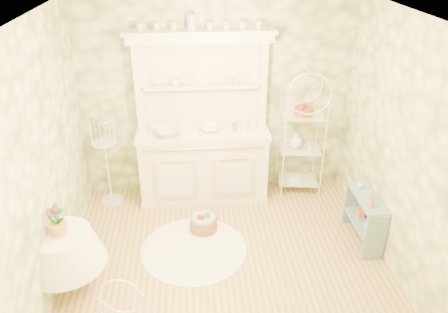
{
  "coord_description": "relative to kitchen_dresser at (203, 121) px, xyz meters",
  "views": [
    {
      "loc": [
        -0.34,
        -3.74,
        3.39
      ],
      "look_at": [
        0.0,
        0.5,
        1.15
      ],
      "focal_mm": 35.0,
      "sensor_mm": 36.0,
      "label": 1
    }
  ],
  "objects": [
    {
      "name": "floor",
      "position": [
        0.2,
        -1.52,
        -1.15
      ],
      "size": [
        3.6,
        3.6,
        0.0
      ],
      "primitive_type": "plane",
      "color": "tan",
      "rests_on": "ground"
    },
    {
      "name": "ceiling",
      "position": [
        0.2,
        -1.52,
        1.56
      ],
      "size": [
        3.6,
        3.6,
        0.0
      ],
      "primitive_type": "plane",
      "color": "white",
      "rests_on": "floor"
    },
    {
      "name": "wall_left",
      "position": [
        -1.6,
        -1.52,
        0.21
      ],
      "size": [
        3.6,
        3.6,
        0.0
      ],
      "primitive_type": "plane",
      "color": "#F6E7B5",
      "rests_on": "floor"
    },
    {
      "name": "wall_right",
      "position": [
        2.0,
        -1.52,
        0.21
      ],
      "size": [
        3.6,
        3.6,
        0.0
      ],
      "primitive_type": "plane",
      "color": "#F6E7B5",
      "rests_on": "floor"
    },
    {
      "name": "wall_back",
      "position": [
        0.2,
        0.28,
        0.21
      ],
      "size": [
        3.6,
        3.6,
        0.0
      ],
      "primitive_type": "plane",
      "color": "#F6E7B5",
      "rests_on": "floor"
    },
    {
      "name": "wall_front",
      "position": [
        0.2,
        -3.32,
        0.21
      ],
      "size": [
        3.6,
        3.6,
        0.0
      ],
      "primitive_type": "plane",
      "color": "#F6E7B5",
      "rests_on": "floor"
    },
    {
      "name": "kitchen_dresser",
      "position": [
        0.0,
        0.0,
        0.0
      ],
      "size": [
        1.87,
        0.61,
        2.29
      ],
      "primitive_type": "cube",
      "color": "white",
      "rests_on": "floor"
    },
    {
      "name": "bakers_rack",
      "position": [
        1.36,
        0.08,
        -0.32
      ],
      "size": [
        0.56,
        0.44,
        1.66
      ],
      "primitive_type": "cube",
      "rotation": [
        0.0,
        0.0,
        -0.14
      ],
      "color": "white",
      "rests_on": "floor"
    },
    {
      "name": "side_shelf",
      "position": [
        1.86,
        -1.16,
        -0.87
      ],
      "size": [
        0.27,
        0.66,
        0.56
      ],
      "primitive_type": "cube",
      "rotation": [
        0.0,
        0.0,
        0.05
      ],
      "color": "#6E8AA1",
      "rests_on": "floor"
    },
    {
      "name": "round_table",
      "position": [
        -1.48,
        -1.69,
        -0.77
      ],
      "size": [
        0.72,
        0.72,
        0.76
      ],
      "primitive_type": "cylinder",
      "rotation": [
        0.0,
        0.0,
        0.05
      ],
      "color": "white",
      "rests_on": "floor"
    },
    {
      "name": "birdcage_stand",
      "position": [
        -1.29,
        -0.06,
        -0.45
      ],
      "size": [
        0.34,
        0.34,
        1.39
      ],
      "primitive_type": "cube",
      "rotation": [
        0.0,
        0.0,
        0.03
      ],
      "color": "white",
      "rests_on": "floor"
    },
    {
      "name": "floor_basket",
      "position": [
        -0.04,
        -0.81,
        -1.02
      ],
      "size": [
        0.49,
        0.49,
        0.25
      ],
      "primitive_type": "cylinder",
      "rotation": [
        0.0,
        0.0,
        0.34
      ],
      "color": "#905A36",
      "rests_on": "floor"
    },
    {
      "name": "lace_rug",
      "position": [
        -0.17,
        -1.18,
        -1.14
      ],
      "size": [
        1.63,
        1.63,
        0.01
      ],
      "primitive_type": "cylinder",
      "rotation": [
        0.0,
        0.0,
        -0.39
      ],
      "color": "white",
      "rests_on": "floor"
    },
    {
      "name": "bowl_floral",
      "position": [
        -0.45,
        -0.09,
        -0.13
      ],
      "size": [
        0.41,
        0.41,
        0.08
      ],
      "primitive_type": "imported",
      "rotation": [
        0.0,
        0.0,
        0.26
      ],
      "color": "white",
      "rests_on": "kitchen_dresser"
    },
    {
      "name": "bowl_white",
      "position": [
        0.09,
        -0.0,
        -0.13
      ],
      "size": [
        0.31,
        0.31,
        0.08
      ],
      "primitive_type": "imported",
      "rotation": [
        0.0,
        0.0,
        0.23
      ],
      "color": "white",
      "rests_on": "kitchen_dresser"
    },
    {
      "name": "cup_left",
      "position": [
        -0.33,
        0.16,
        0.47
      ],
      "size": [
        0.12,
        0.12,
        0.09
      ],
      "primitive_type": "imported",
      "rotation": [
        0.0,
        0.0,
        -0.0
      ],
      "color": "white",
      "rests_on": "kitchen_dresser"
    },
    {
      "name": "cup_right",
      "position": [
        0.37,
        0.16,
        0.47
      ],
      "size": [
        0.12,
        0.12,
        0.09
      ],
      "primitive_type": "imported",
      "rotation": [
        0.0,
        0.0,
        -0.2
      ],
      "color": "white",
      "rests_on": "kitchen_dresser"
    },
    {
      "name": "potted_geranium",
      "position": [
        -1.48,
        -1.7,
        -0.29
      ],
      "size": [
        0.18,
        0.13,
        0.33
      ],
      "primitive_type": "imported",
      "rotation": [
        0.0,
        0.0,
        0.06
      ],
      "color": "#3F7238",
      "rests_on": "round_table"
    },
    {
      "name": "bottle_amber",
      "position": [
        1.83,
        -1.34,
        -0.46
      ],
      "size": [
        0.06,
        0.06,
        0.15
      ],
      "primitive_type": "imported",
      "rotation": [
        0.0,
        0.0,
        -0.13
      ],
      "color": "#BC622E",
      "rests_on": "side_shelf"
    },
    {
      "name": "bottle_blue",
      "position": [
        1.86,
        -1.16,
        -0.49
      ],
      "size": [
        0.06,
        0.06,
        0.11
      ],
      "primitive_type": "imported",
      "rotation": [
        0.0,
        0.0,
        -0.4
      ],
      "color": "#8AAFBB",
      "rests_on": "side_shelf"
    },
    {
      "name": "bottle_glass",
      "position": [
        1.85,
        -0.94,
        -0.5
      ],
      "size": [
        0.07,
        0.07,
        0.09
      ],
      "primitive_type": "imported",
      "rotation": [
        0.0,
        0.0,
        -0.1
      ],
      "color": "silver",
      "rests_on": "side_shelf"
    }
  ]
}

